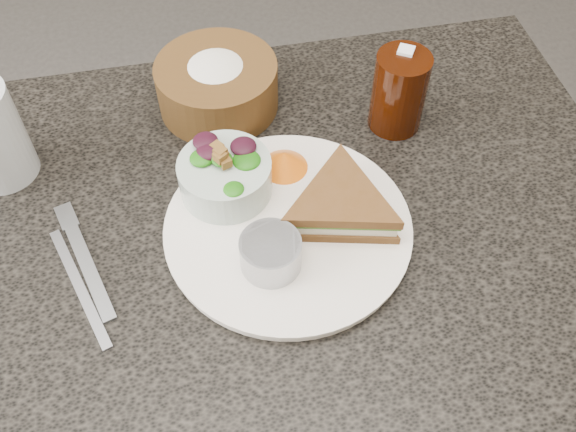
% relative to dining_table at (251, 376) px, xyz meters
% --- Properties ---
extents(dining_table, '(1.00, 0.70, 0.75)m').
position_rel_dining_table_xyz_m(dining_table, '(0.00, 0.00, 0.00)').
color(dining_table, black).
rests_on(dining_table, floor).
extents(dinner_plate, '(0.29, 0.29, 0.01)m').
position_rel_dining_table_xyz_m(dinner_plate, '(0.06, 0.01, 0.38)').
color(dinner_plate, white).
rests_on(dinner_plate, dining_table).
extents(sandwich, '(0.19, 0.19, 0.04)m').
position_rel_dining_table_xyz_m(sandwich, '(0.13, 0.01, 0.41)').
color(sandwich, '#53341B').
rests_on(sandwich, dinner_plate).
extents(salad_bowl, '(0.12, 0.12, 0.06)m').
position_rel_dining_table_xyz_m(salad_bowl, '(0.00, 0.08, 0.42)').
color(salad_bowl, '#A5BAAF').
rests_on(salad_bowl, dinner_plate).
extents(dressing_ramekin, '(0.08, 0.08, 0.04)m').
position_rel_dining_table_xyz_m(dressing_ramekin, '(0.03, -0.04, 0.41)').
color(dressing_ramekin, '#96999F').
rests_on(dressing_ramekin, dinner_plate).
extents(orange_wedge, '(0.09, 0.09, 0.03)m').
position_rel_dining_table_xyz_m(orange_wedge, '(0.08, 0.10, 0.40)').
color(orange_wedge, orange).
rests_on(orange_wedge, dinner_plate).
extents(fork, '(0.06, 0.16, 0.00)m').
position_rel_dining_table_xyz_m(fork, '(-0.17, 0.00, 0.38)').
color(fork, '#92979F').
rests_on(fork, dining_table).
extents(knife, '(0.07, 0.17, 0.00)m').
position_rel_dining_table_xyz_m(knife, '(-0.18, -0.02, 0.38)').
color(knife, '#989BA5').
rests_on(knife, dining_table).
extents(bread_basket, '(0.19, 0.19, 0.09)m').
position_rel_dining_table_xyz_m(bread_basket, '(0.01, 0.24, 0.42)').
color(bread_basket, '#4E3718').
rests_on(bread_basket, dining_table).
extents(cola_glass, '(0.09, 0.09, 0.12)m').
position_rel_dining_table_xyz_m(cola_glass, '(0.24, 0.16, 0.44)').
color(cola_glass, black).
rests_on(cola_glass, dining_table).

